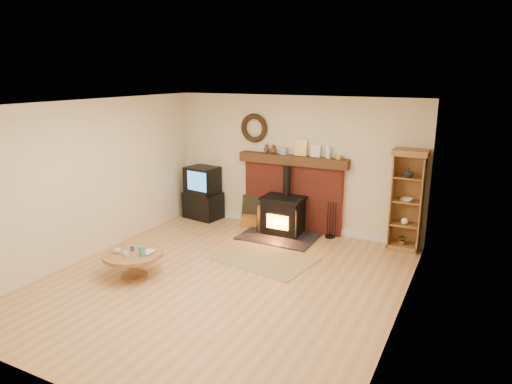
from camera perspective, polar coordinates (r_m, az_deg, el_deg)
The scene contains 11 objects.
ground at distance 6.93m, azimuth -4.18°, elevation -11.06°, with size 5.50×5.50×0.00m, color #B6824C.
room_shell at distance 6.47m, azimuth -4.16°, elevation 3.13°, with size 5.02×5.52×2.61m.
chimney_breast at distance 8.91m, azimuth 4.58°, elevation 0.31°, with size 2.20×0.22×1.78m.
wood_stove at distance 8.70m, azimuth 3.34°, elevation -3.07°, with size 1.40×1.00×1.29m.
area_rug at distance 7.68m, azimuth 0.99°, elevation -8.31°, with size 1.60×1.10×0.01m, color brown.
tv_unit at distance 9.70m, azimuth -6.67°, elevation -0.21°, with size 0.82×0.62×1.11m.
curio_cabinet at distance 8.23m, azimuth 18.36°, elevation -0.98°, with size 0.57×0.41×1.77m.
firelog_box at distance 9.19m, azimuth -0.70°, elevation -3.68°, with size 0.35×0.22×0.22m, color gold.
leaning_painting at distance 9.27m, azimuth -0.37°, elevation -2.29°, with size 0.50×0.03×0.60m, color black.
fire_tools at distance 8.68m, azimuth 9.27°, elevation -4.70°, with size 0.19×0.16×0.70m.
coffee_table at distance 7.18m, azimuth -15.14°, elevation -7.84°, with size 0.91×0.91×0.55m.
Camera 1 is at (3.26, -5.33, 3.01)m, focal length 32.00 mm.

